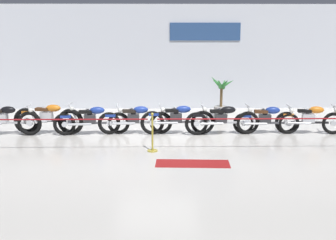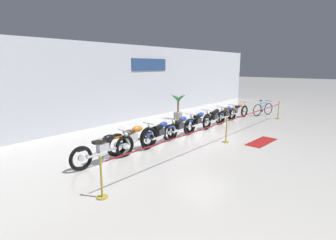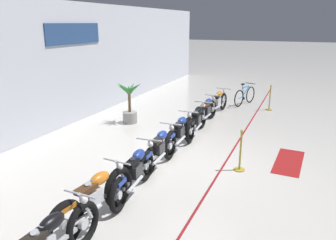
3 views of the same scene
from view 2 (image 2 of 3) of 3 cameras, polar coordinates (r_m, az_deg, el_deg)
The scene contains 16 objects.
ground_plane at distance 11.73m, azimuth 7.08°, elevation -3.52°, with size 120.00×120.00×0.00m, color silver.
back_wall at distance 14.80m, azimuth -9.59°, elevation 7.85°, with size 28.00×0.29×4.20m.
motorcycle_black_0 at distance 8.63m, azimuth -13.65°, elevation -6.11°, with size 2.39×0.62×0.96m.
motorcycle_orange_1 at distance 9.53m, azimuth -7.49°, elevation -4.12°, with size 2.24×0.62×0.99m.
motorcycle_blue_2 at distance 10.40m, azimuth -1.55°, elevation -2.82°, with size 2.35×0.62×0.92m.
motorcycle_blue_3 at distance 11.43m, azimuth 2.76°, elevation -1.49°, with size 2.32×0.62×0.93m.
motorcycle_blue_4 at distance 12.45m, azimuth 6.66°, elevation -0.37°, with size 2.31×0.62×0.95m.
motorcycle_black_5 at distance 13.56m, azimuth 10.15°, elevation 0.51°, with size 2.33×0.62×0.94m.
motorcycle_blue_6 at distance 14.81m, azimuth 12.63°, elevation 1.32°, with size 2.08×0.62×0.91m.
motorcycle_orange_7 at distance 15.98m, azimuth 15.04°, elevation 1.97°, with size 2.14×0.62×0.93m.
bicycle at distance 17.47m, azimuth 19.95°, elevation 2.24°, with size 1.68×0.68×0.97m.
potted_palm_left_of_row at distance 15.25m, azimuth 2.20°, elevation 2.88°, with size 0.94×1.09×1.57m.
stanchion_far_left at distance 9.67m, azimuth 8.82°, elevation -2.27°, with size 12.33×0.28×1.05m.
stanchion_mid_left at distance 10.92m, azimuth 12.55°, elevation -2.94°, with size 0.28×0.28×1.05m.
stanchion_mid_right at distance 16.62m, azimuth 22.86°, elevation 1.43°, with size 0.28×0.28×1.05m.
floor_banner at distance 11.46m, azimuth 19.70°, elevation -4.49°, with size 1.80×0.66×0.01m, color maroon.
Camera 2 is at (-9.46, -6.21, 3.08)m, focal length 28.00 mm.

